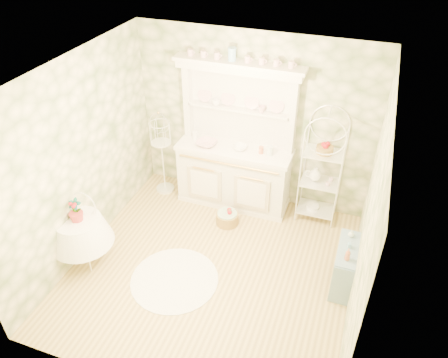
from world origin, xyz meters
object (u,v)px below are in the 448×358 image
(floor_basket, at_px, (227,218))
(birdcage_stand, at_px, (162,155))
(side_shelf, at_px, (345,266))
(round_table, at_px, (83,241))
(bakers_rack, at_px, (321,171))
(cafe_chair, at_px, (82,234))
(kitchen_dresser, at_px, (234,140))

(floor_basket, bearing_deg, birdcage_stand, 159.59)
(birdcage_stand, xyz_separation_m, floor_basket, (1.27, -0.47, -0.59))
(birdcage_stand, height_order, floor_basket, birdcage_stand)
(side_shelf, xyz_separation_m, round_table, (-3.36, -0.76, 0.03))
(bakers_rack, height_order, side_shelf, bakers_rack)
(bakers_rack, bearing_deg, side_shelf, -66.18)
(cafe_chair, distance_m, floor_basket, 2.11)
(bakers_rack, relative_size, cafe_chair, 1.87)
(side_shelf, bearing_deg, kitchen_dresser, 148.33)
(round_table, height_order, birdcage_stand, birdcage_stand)
(kitchen_dresser, relative_size, bakers_rack, 1.34)
(kitchen_dresser, relative_size, cafe_chair, 2.51)
(round_table, distance_m, birdcage_stand, 1.91)
(cafe_chair, relative_size, floor_basket, 3.04)
(kitchen_dresser, xyz_separation_m, side_shelf, (1.88, -1.18, -0.83))
(side_shelf, bearing_deg, round_table, -166.83)
(bakers_rack, relative_size, round_table, 2.45)
(cafe_chair, distance_m, birdcage_stand, 1.88)
(birdcage_stand, relative_size, floor_basket, 4.57)
(kitchen_dresser, relative_size, floor_basket, 7.64)
(kitchen_dresser, bearing_deg, bakers_rack, 2.43)
(bakers_rack, xyz_separation_m, round_table, (-2.80, -1.99, -0.50))
(round_table, relative_size, cafe_chair, 0.76)
(side_shelf, bearing_deg, floor_basket, 161.26)
(side_shelf, distance_m, cafe_chair, 3.44)
(kitchen_dresser, distance_m, round_table, 2.57)
(side_shelf, relative_size, cafe_chair, 0.81)
(side_shelf, height_order, birdcage_stand, birdcage_stand)
(side_shelf, distance_m, floor_basket, 1.91)
(round_table, bearing_deg, birdcage_stand, 81.07)
(bakers_rack, bearing_deg, floor_basket, -154.23)
(kitchen_dresser, xyz_separation_m, cafe_chair, (-1.48, -1.93, -0.69))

